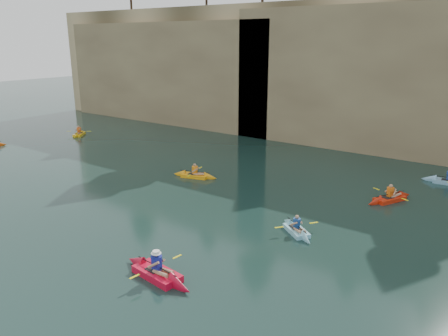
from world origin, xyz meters
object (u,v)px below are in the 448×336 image
Objects in this scene: kayaker_orange at (195,175)px; kayaker_ltblue_near at (296,230)px; kayaker_red_far at (390,198)px; main_kayaker at (157,273)px.

kayaker_orange is 9.82m from kayaker_ltblue_near.
kayaker_red_far is at bearing -1.47° from kayaker_orange.
kayaker_red_far is (4.74, 13.26, -0.03)m from main_kayaker.
kayaker_orange is 0.95× the size of kayaker_red_far.
kayaker_ltblue_near is at bearing 76.53° from main_kayaker.
kayaker_ltblue_near is (9.08, -3.73, -0.01)m from kayaker_orange.
main_kayaker reaches higher than kayaker_orange.
kayaker_ltblue_near is (2.45, 6.57, -0.04)m from main_kayaker.
kayaker_red_far is (2.29, 6.69, 0.01)m from kayaker_ltblue_near.
main_kayaker is at bearing -174.23° from kayaker_red_far.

